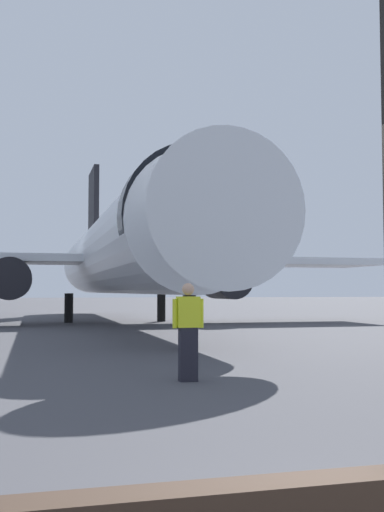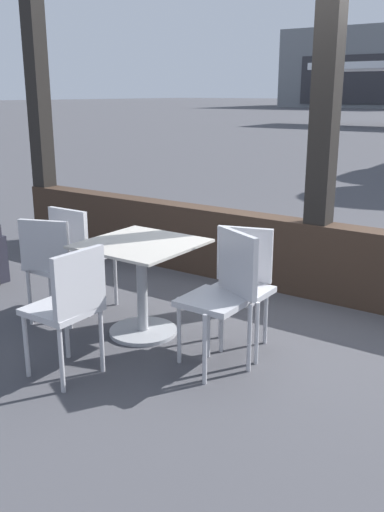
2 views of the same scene
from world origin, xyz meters
TOP-DOWN VIEW (x-y plane):
  - ground_plane at (0.00, 40.00)m, footprint 220.00×220.00m
  - airplane at (2.26, 26.63)m, footprint 27.62×33.81m
  - ground_crew_worker at (0.76, 7.77)m, footprint 0.57×0.22m

SIDE VIEW (x-z plane):
  - ground_plane at x=0.00m, z-range 0.00..0.00m
  - ground_crew_worker at x=0.76m, z-range 0.03..1.77m
  - airplane at x=2.26m, z-range -1.77..8.65m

